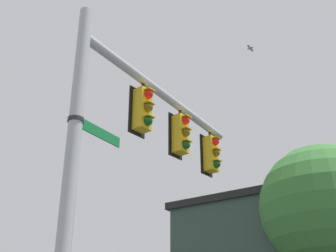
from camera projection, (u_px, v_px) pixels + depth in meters
The scene contains 8 objects.
signal_pole at pixel (69, 187), 7.91m from camera, with size 0.27×0.27×7.83m, color #ADB2B7.
mast_arm at pixel (165, 96), 11.60m from camera, with size 0.22×0.22×6.10m, color #ADB2B7.
traffic_light_nearest_pole at pixel (143, 109), 10.51m from camera, with size 0.54×0.49×1.31m.
traffic_light_mid_inner at pixel (181, 134), 11.78m from camera, with size 0.54×0.49×1.31m.
traffic_light_mid_outer at pixel (211, 154), 13.05m from camera, with size 0.54×0.49×1.31m.
street_name_sign at pixel (89, 127), 8.74m from camera, with size 1.45×0.32×0.22m.
bird_flying at pixel (250, 48), 14.32m from camera, with size 0.37×0.21×0.07m.
tree_by_storefront at pixel (324, 208), 15.92m from camera, with size 4.56×4.56×7.99m.
Camera 1 is at (4.74, 6.19, 1.49)m, focal length 47.93 mm.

